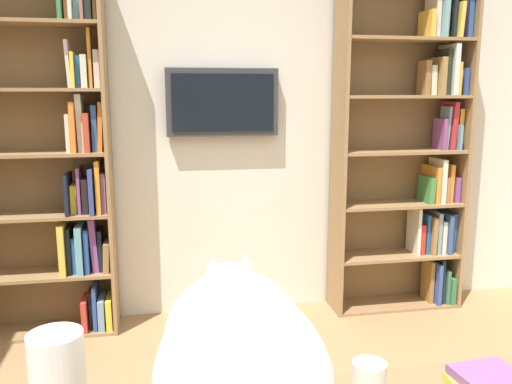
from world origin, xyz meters
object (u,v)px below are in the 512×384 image
object	(u,v)px
cat	(240,369)
bookshelf_left	(414,149)
bookshelf_right	(55,160)
wall_mounted_tv	(223,102)
desk_book_stack	(487,381)
coffee_mug	(369,382)

from	to	relation	value
cat	bookshelf_left	bearing A→B (deg)	-123.18
bookshelf_left	bookshelf_right	bearing A→B (deg)	-0.03
bookshelf_left	wall_mounted_tv	xyz separation A→B (m)	(1.29, -0.09, 0.31)
bookshelf_left	desk_book_stack	distance (m)	2.47
bookshelf_right	coffee_mug	world-z (taller)	bookshelf_right
bookshelf_left	coffee_mug	bearing A→B (deg)	61.17
bookshelf_right	cat	distance (m)	2.51
wall_mounted_tv	cat	size ratio (longest dim) A/B	1.14
coffee_mug	bookshelf_left	bearing A→B (deg)	-118.83
bookshelf_left	coffee_mug	world-z (taller)	bookshelf_left
bookshelf_left	desk_book_stack	xyz separation A→B (m)	(0.94, 2.26, -0.30)
cat	bookshelf_right	bearing A→B (deg)	-72.76
bookshelf_left	bookshelf_right	xyz separation A→B (m)	(2.31, -0.00, -0.02)
bookshelf_left	desk_book_stack	world-z (taller)	bookshelf_left
bookshelf_left	coffee_mug	xyz separation A→B (m)	(1.24, 2.25, -0.28)
coffee_mug	cat	bearing A→B (deg)	23.44
wall_mounted_tv	bookshelf_right	bearing A→B (deg)	4.74
cat	coffee_mug	xyz separation A→B (m)	(-0.32, -0.14, -0.14)
coffee_mug	wall_mounted_tv	bearing A→B (deg)	-88.82
bookshelf_right	coffee_mug	xyz separation A→B (m)	(-1.07, 2.25, -0.26)
bookshelf_right	cat	bearing A→B (deg)	107.24
bookshelf_right	desk_book_stack	world-z (taller)	bookshelf_right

